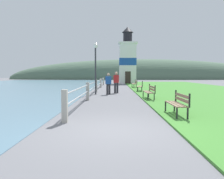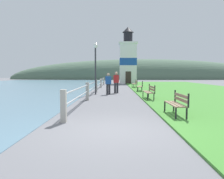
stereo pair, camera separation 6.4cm
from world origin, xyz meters
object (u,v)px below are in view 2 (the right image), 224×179
park_bench_far (141,86)px  person_by_railing (116,82)px  park_bench_midway (150,91)px  park_bench_near (177,102)px  park_bench_by_lighthouse (135,83)px  lamp_post (95,59)px  person_strolling (108,83)px  lighthouse (128,60)px

park_bench_far → person_by_railing: person_by_railing is taller
park_bench_midway → park_bench_far: same height
park_bench_near → park_bench_by_lighthouse: (-0.07, 16.95, 0.00)m
park_bench_by_lighthouse → lamp_post: (-3.82, -8.22, 2.20)m
park_bench_near → park_bench_by_lighthouse: same height
park_bench_by_lighthouse → person_strolling: size_ratio=1.17×
park_bench_by_lighthouse → lighthouse: lighthouse is taller
park_bench_far → person_by_railing: size_ratio=1.14×
park_bench_far → lamp_post: bearing=43.7°
park_bench_near → person_strolling: person_strolling is taller
park_bench_near → lamp_post: size_ratio=0.43×
person_strolling → lighthouse: bearing=-31.6°
lighthouse → lamp_post: size_ratio=2.37×
park_bench_midway → person_by_railing: person_by_railing is taller
park_bench_midway → park_bench_by_lighthouse: bearing=-91.5°
person_strolling → lamp_post: (-1.00, 0.09, 1.84)m
park_bench_far → lighthouse: bearing=-81.4°
park_bench_far → lighthouse: 17.35m
park_bench_near → lamp_post: 9.81m
park_bench_midway → person_by_railing: (-2.08, 4.43, 0.42)m
park_bench_midway → person_by_railing: size_ratio=1.11×
person_by_railing → lamp_post: 2.65m
park_bench_by_lighthouse → lighthouse: (-0.20, 11.57, 3.41)m
park_bench_midway → park_bench_by_lighthouse: 11.52m
park_bench_far → person_strolling: size_ratio=1.22×
person_strolling → lamp_post: lamp_post is taller
park_bench_near → park_bench_far: (-0.05, 11.51, 0.00)m
park_bench_far → lamp_post: (-3.84, -2.78, 2.20)m
person_strolling → person_by_railing: person_by_railing is taller
park_bench_far → lighthouse: (-0.23, 17.01, 3.41)m
park_bench_near → lighthouse: 28.72m
park_bench_far → person_by_railing: (-2.23, -1.65, 0.42)m
park_bench_near → lighthouse: size_ratio=0.18×
park_bench_by_lighthouse → park_bench_near: bearing=90.2°
lighthouse → park_bench_midway: bearing=-89.8°
park_bench_midway → lighthouse: (-0.08, 23.09, 3.41)m
person_strolling → person_by_railing: size_ratio=0.94×
park_bench_far → person_by_railing: bearing=44.2°
lamp_post → person_strolling: bearing=-5.1°
park_bench_by_lighthouse → person_by_railing: 7.43m
park_bench_midway → lighthouse: bearing=-90.7°
person_strolling → person_by_railing: bearing=-50.8°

